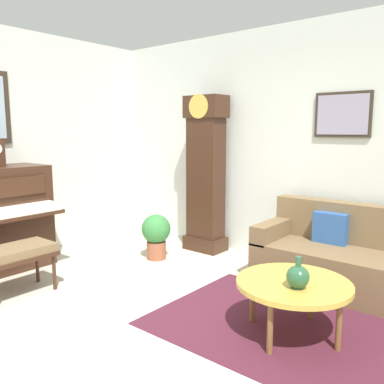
{
  "coord_description": "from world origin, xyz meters",
  "views": [
    {
      "loc": [
        2.26,
        -2.06,
        1.59
      ],
      "look_at": [
        -0.45,
        1.26,
        0.93
      ],
      "focal_mm": 37.59,
      "sensor_mm": 36.0,
      "label": 1
    }
  ],
  "objects_px": {
    "coffee_table": "(294,285)",
    "green_jug": "(298,277)",
    "grandfather_clock": "(206,178)",
    "potted_plant": "(156,233)",
    "piano_bench": "(16,254)",
    "couch": "(355,261)"
  },
  "relations": [
    {
      "from": "green_jug",
      "to": "potted_plant",
      "type": "xyz_separation_m",
      "value": [
        -2.22,
        0.79,
        -0.2
      ]
    },
    {
      "from": "piano_bench",
      "to": "grandfather_clock",
      "type": "relative_size",
      "value": 0.34
    },
    {
      "from": "coffee_table",
      "to": "potted_plant",
      "type": "relative_size",
      "value": 1.57
    },
    {
      "from": "grandfather_clock",
      "to": "green_jug",
      "type": "height_order",
      "value": "grandfather_clock"
    },
    {
      "from": "green_jug",
      "to": "potted_plant",
      "type": "bearing_deg",
      "value": 160.43
    },
    {
      "from": "piano_bench",
      "to": "potted_plant",
      "type": "bearing_deg",
      "value": 80.86
    },
    {
      "from": "grandfather_clock",
      "to": "coffee_table",
      "type": "distance_m",
      "value": 2.42
    },
    {
      "from": "grandfather_clock",
      "to": "green_jug",
      "type": "xyz_separation_m",
      "value": [
        1.99,
        -1.49,
        -0.44
      ]
    },
    {
      "from": "piano_bench",
      "to": "grandfather_clock",
      "type": "distance_m",
      "value": 2.46
    },
    {
      "from": "green_jug",
      "to": "potted_plant",
      "type": "relative_size",
      "value": 0.43
    },
    {
      "from": "piano_bench",
      "to": "couch",
      "type": "height_order",
      "value": "couch"
    },
    {
      "from": "piano_bench",
      "to": "green_jug",
      "type": "height_order",
      "value": "green_jug"
    },
    {
      "from": "potted_plant",
      "to": "coffee_table",
      "type": "bearing_deg",
      "value": -17.74
    },
    {
      "from": "grandfather_clock",
      "to": "coffee_table",
      "type": "bearing_deg",
      "value": -35.91
    },
    {
      "from": "coffee_table",
      "to": "green_jug",
      "type": "distance_m",
      "value": 0.18
    },
    {
      "from": "couch",
      "to": "green_jug",
      "type": "xyz_separation_m",
      "value": [
        -0.01,
        -1.31,
        0.21
      ]
    },
    {
      "from": "grandfather_clock",
      "to": "potted_plant",
      "type": "relative_size",
      "value": 3.62
    },
    {
      "from": "piano_bench",
      "to": "green_jug",
      "type": "distance_m",
      "value": 2.64
    },
    {
      "from": "coffee_table",
      "to": "green_jug",
      "type": "relative_size",
      "value": 3.67
    },
    {
      "from": "couch",
      "to": "coffee_table",
      "type": "relative_size",
      "value": 2.16
    },
    {
      "from": "piano_bench",
      "to": "couch",
      "type": "relative_size",
      "value": 0.37
    },
    {
      "from": "coffee_table",
      "to": "green_jug",
      "type": "xyz_separation_m",
      "value": [
        0.08,
        -0.1,
        0.12
      ]
    }
  ]
}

